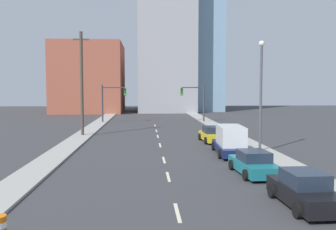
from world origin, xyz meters
name	(u,v)px	position (x,y,z in m)	size (l,w,h in m)	color
sidewalk_left	(102,121)	(-7.94, 50.81, 0.07)	(2.07, 101.62, 0.14)	#9E9B93
sidewalk_right	(205,120)	(7.94, 50.81, 0.07)	(2.07, 101.62, 0.14)	#9E9B93
lane_stripe_at_8m	(177,212)	(0.00, 8.17, 0.00)	(0.16, 2.40, 0.01)	beige
lane_stripe_at_14m	(168,177)	(0.00, 14.36, 0.00)	(0.16, 2.40, 0.01)	beige
lane_stripe_at_19m	(164,160)	(0.00, 19.37, 0.00)	(0.16, 2.40, 0.01)	beige
lane_stripe_at_26m	(160,145)	(0.00, 26.25, 0.00)	(0.16, 2.40, 0.01)	beige
lane_stripe_at_32m	(158,136)	(0.00, 32.29, 0.00)	(0.16, 2.40, 0.01)	beige
lane_stripe_at_38m	(156,131)	(0.00, 37.52, 0.00)	(0.16, 2.40, 0.01)	beige
lane_stripe_at_44m	(155,126)	(0.00, 43.76, 0.00)	(0.16, 2.40, 0.01)	beige
building_brick_left	(90,78)	(-13.07, 73.56, 7.18)	(14.00, 16.00, 14.36)	#9E513D
building_office_center	(165,47)	(3.23, 77.56, 14.29)	(12.00, 20.00, 28.58)	#99999E
building_glass_right	(190,35)	(9.15, 81.56, 17.42)	(13.00, 20.00, 34.85)	#7A9EB7
traffic_signal_left	(110,98)	(-6.50, 48.20, 3.57)	(3.58, 0.35, 5.56)	#38383D
traffic_signal_right	(197,98)	(6.31, 48.20, 3.57)	(3.58, 0.35, 5.56)	#38383D
utility_pole_left_mid	(82,83)	(-7.93, 32.99, 5.58)	(1.60, 0.32, 10.91)	#473D33
street_lamp	(261,88)	(7.75, 22.14, 5.04)	(0.44, 0.44, 8.74)	#4C4C51
sedan_black	(304,191)	(5.47, 8.60, 0.69)	(2.11, 4.48, 1.54)	black
sedan_teal	(254,164)	(5.03, 14.59, 0.64)	(2.27, 4.52, 1.41)	#196B75
box_truck_navy	(230,141)	(5.17, 21.22, 1.04)	(2.53, 6.04, 2.21)	#141E47
sedan_yellow	(213,135)	(5.01, 27.96, 0.67)	(2.26, 4.48, 1.47)	gold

